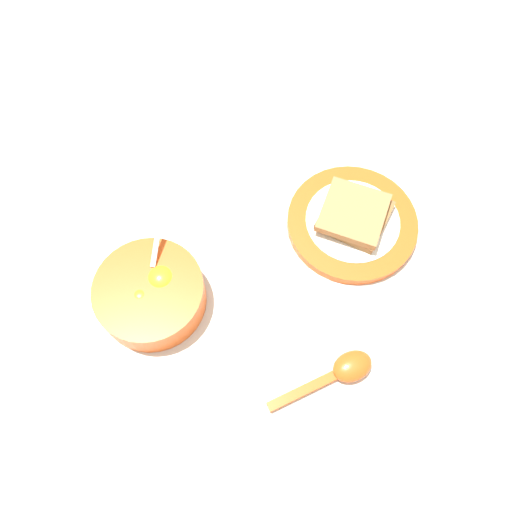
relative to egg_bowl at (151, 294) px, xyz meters
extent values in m
plane|color=beige|center=(0.18, 0.13, -0.03)|extent=(3.00, 3.00, 0.00)
cylinder|color=#DB5119|center=(0.00, 0.00, 0.00)|extent=(0.15, 0.15, 0.05)
cylinder|color=white|center=(0.00, 0.00, 0.00)|extent=(0.13, 0.13, 0.02)
ellipsoid|color=yellow|center=(0.00, -0.01, 0.02)|extent=(0.03, 0.03, 0.02)
ellipsoid|color=yellow|center=(0.00, 0.02, 0.02)|extent=(0.04, 0.04, 0.02)
cylinder|color=black|center=(0.00, -0.02, 0.02)|extent=(0.04, 0.04, 0.00)
ellipsoid|color=silver|center=(-0.01, 0.01, 0.02)|extent=(0.03, 0.02, 0.01)
cube|color=silver|center=(-0.04, 0.04, 0.04)|extent=(0.04, 0.04, 0.03)
cylinder|color=#DB5119|center=(0.06, 0.32, -0.02)|extent=(0.20, 0.20, 0.02)
cylinder|color=white|center=(0.06, 0.32, -0.01)|extent=(0.15, 0.15, 0.00)
cube|color=brown|center=(0.06, 0.32, 0.00)|extent=(0.13, 0.13, 0.01)
cube|color=#9E7042|center=(0.06, 0.32, 0.01)|extent=(0.13, 0.13, 0.01)
ellipsoid|color=#DB5119|center=(0.24, 0.18, -0.02)|extent=(0.05, 0.06, 0.03)
cube|color=#DB5119|center=(0.23, 0.10, -0.02)|extent=(0.03, 0.11, 0.01)
camera|label=1|loc=(0.29, -0.01, 0.66)|focal=35.00mm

